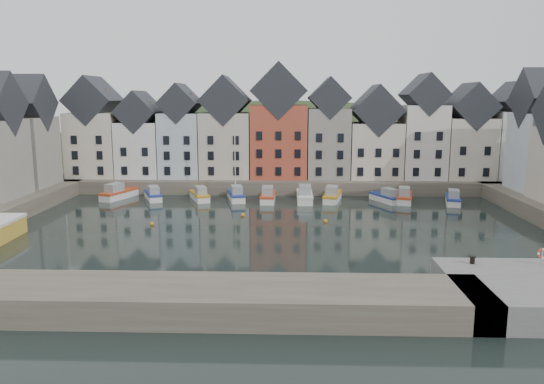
{
  "coord_description": "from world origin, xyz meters",
  "views": [
    {
      "loc": [
        1.7,
        -55.69,
        14.46
      ],
      "look_at": [
        -0.31,
        6.0,
        3.42
      ],
      "focal_mm": 35.0,
      "sensor_mm": 36.0,
      "label": 1
    }
  ],
  "objects_px": {
    "mooring_bollard": "(472,260)",
    "life_ring_post": "(543,254)",
    "boat_a": "(118,193)",
    "boat_d": "(236,195)"
  },
  "relations": [
    {
      "from": "boat_d",
      "to": "life_ring_post",
      "type": "relative_size",
      "value": 9.34
    },
    {
      "from": "boat_d",
      "to": "mooring_bollard",
      "type": "distance_m",
      "value": 40.98
    },
    {
      "from": "boat_a",
      "to": "life_ring_post",
      "type": "relative_size",
      "value": 5.41
    },
    {
      "from": "mooring_bollard",
      "to": "boat_a",
      "type": "bearing_deg",
      "value": 137.53
    },
    {
      "from": "boat_d",
      "to": "life_ring_post",
      "type": "bearing_deg",
      "value": -65.36
    },
    {
      "from": "boat_a",
      "to": "boat_d",
      "type": "relative_size",
      "value": 0.58
    },
    {
      "from": "mooring_bollard",
      "to": "life_ring_post",
      "type": "xyz_separation_m",
      "value": [
        5.14,
        -0.14,
        0.55
      ]
    },
    {
      "from": "boat_a",
      "to": "mooring_bollard",
      "type": "distance_m",
      "value": 52.5
    },
    {
      "from": "boat_a",
      "to": "mooring_bollard",
      "type": "relative_size",
      "value": 12.56
    },
    {
      "from": "mooring_bollard",
      "to": "life_ring_post",
      "type": "bearing_deg",
      "value": -1.61
    }
  ]
}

